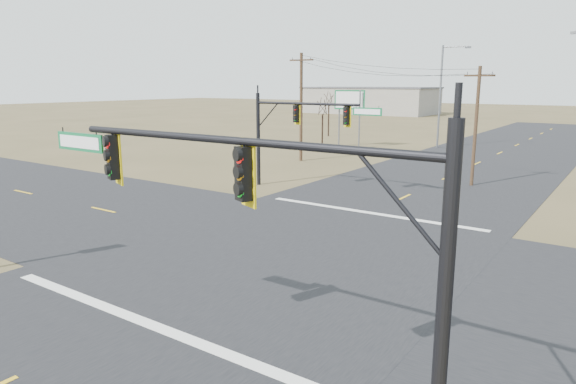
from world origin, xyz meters
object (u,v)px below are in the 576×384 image
(streetlight_c, at_px, (443,91))
(bare_tree_a, at_px, (323,106))
(mast_arm_far, at_px, (300,121))
(mast_arm_near, at_px, (243,195))
(utility_pole_far, at_px, (301,106))
(utility_pole_near, at_px, (476,124))
(highway_sign, at_px, (349,107))
(bare_tree_b, at_px, (329,98))

(streetlight_c, distance_m, bare_tree_a, 12.28)
(streetlight_c, bearing_deg, mast_arm_far, -112.70)
(mast_arm_near, distance_m, streetlight_c, 46.54)
(bare_tree_a, bearing_deg, mast_arm_far, -62.62)
(utility_pole_far, bearing_deg, streetlight_c, 65.81)
(mast_arm_near, bearing_deg, utility_pole_near, 118.34)
(highway_sign, bearing_deg, streetlight_c, 13.41)
(utility_pole_near, relative_size, streetlight_c, 0.74)
(mast_arm_far, relative_size, utility_pole_near, 1.14)
(mast_arm_near, xyz_separation_m, streetlight_c, (-11.02, 45.19, 1.33))
(streetlight_c, xyz_separation_m, bare_tree_a, (-10.35, -6.41, -1.53))
(mast_arm_far, relative_size, bare_tree_a, 1.62)
(utility_pole_far, xyz_separation_m, highway_sign, (-1.10, 10.86, -0.54))
(highway_sign, height_order, bare_tree_a, highway_sign)
(mast_arm_far, relative_size, bare_tree_b, 1.49)
(utility_pole_far, bearing_deg, bare_tree_b, 113.96)
(utility_pole_far, relative_size, bare_tree_a, 1.68)
(mast_arm_far, xyz_separation_m, bare_tree_a, (-10.25, 19.79, -0.07))
(mast_arm_near, distance_m, bare_tree_a, 44.28)
(utility_pole_near, xyz_separation_m, utility_pole_far, (-15.39, 2.89, 0.69))
(mast_arm_near, distance_m, utility_pole_near, 26.83)
(utility_pole_near, height_order, bare_tree_b, utility_pole_near)
(highway_sign, bearing_deg, mast_arm_far, -86.47)
(mast_arm_far, height_order, bare_tree_a, mast_arm_far)
(mast_arm_far, distance_m, highway_sign, 22.91)
(mast_arm_near, xyz_separation_m, utility_pole_near, (-2.64, 26.70, -0.42))
(mast_arm_near, distance_m, highway_sign, 44.74)
(utility_pole_far, xyz_separation_m, bare_tree_b, (-8.85, 19.91, -0.01))
(mast_arm_far, bearing_deg, mast_arm_near, -42.97)
(mast_arm_far, distance_m, utility_pole_near, 11.47)
(highway_sign, height_order, streetlight_c, streetlight_c)
(bare_tree_b, bearing_deg, bare_tree_a, -62.83)
(utility_pole_far, height_order, streetlight_c, streetlight_c)
(utility_pole_far, bearing_deg, bare_tree_a, 110.00)
(mast_arm_near, xyz_separation_m, utility_pole_far, (-18.03, 29.59, 0.27))
(streetlight_c, relative_size, bare_tree_b, 1.75)
(mast_arm_far, relative_size, highway_sign, 1.48)
(utility_pole_near, bearing_deg, utility_pole_far, 169.36)
(bare_tree_b, bearing_deg, streetlight_c, -15.20)
(bare_tree_a, distance_m, bare_tree_b, 12.06)
(bare_tree_a, relative_size, bare_tree_b, 0.91)
(mast_arm_near, xyz_separation_m, highway_sign, (-19.13, 40.45, -0.28))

